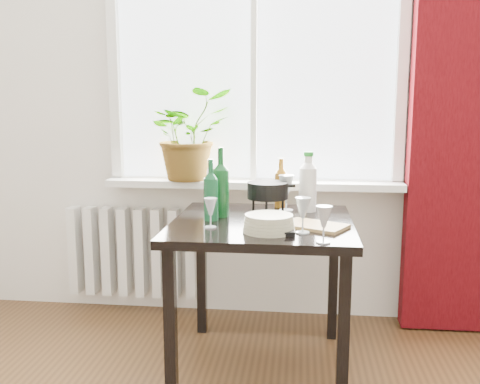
# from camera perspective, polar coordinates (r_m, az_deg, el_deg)

# --- Properties ---
(window) EXTENTS (1.72, 0.08, 1.62)m
(window) POSITION_cam_1_polar(r_m,az_deg,el_deg) (3.17, 1.54, 15.05)
(window) COLOR white
(window) RESTS_ON ground
(windowsill) EXTENTS (1.72, 0.20, 0.04)m
(windowsill) POSITION_cam_1_polar(r_m,az_deg,el_deg) (3.13, 1.37, 0.89)
(windowsill) COLOR white
(windowsill) RESTS_ON ground
(curtain) EXTENTS (0.50, 0.12, 2.56)m
(curtain) POSITION_cam_1_polar(r_m,az_deg,el_deg) (3.16, 22.26, 8.85)
(curtain) COLOR #3A0509
(curtain) RESTS_ON ground
(radiator) EXTENTS (0.80, 0.10, 0.55)m
(radiator) POSITION_cam_1_polar(r_m,az_deg,el_deg) (3.40, -11.39, -6.27)
(radiator) COLOR white
(radiator) RESTS_ON ground
(table) EXTENTS (0.85, 0.85, 0.74)m
(table) POSITION_cam_1_polar(r_m,az_deg,el_deg) (2.57, 2.37, -5.09)
(table) COLOR black
(table) RESTS_ON ground
(potted_plant) EXTENTS (0.63, 0.61, 0.53)m
(potted_plant) POSITION_cam_1_polar(r_m,az_deg,el_deg) (3.14, -5.44, 6.11)
(potted_plant) COLOR #366E1D
(potted_plant) RESTS_ON windowsill
(wine_bottle_left) EXTENTS (0.08, 0.08, 0.30)m
(wine_bottle_left) POSITION_cam_1_polar(r_m,az_deg,el_deg) (2.53, -3.13, 0.25)
(wine_bottle_left) COLOR #0C4321
(wine_bottle_left) RESTS_ON table
(wine_bottle_right) EXTENTS (0.10, 0.10, 0.35)m
(wine_bottle_right) POSITION_cam_1_polar(r_m,az_deg,el_deg) (2.62, -2.06, 1.12)
(wine_bottle_right) COLOR #0B3D16
(wine_bottle_right) RESTS_ON table
(bottle_amber) EXTENTS (0.08, 0.08, 0.27)m
(bottle_amber) POSITION_cam_1_polar(r_m,az_deg,el_deg) (2.86, 4.37, 1.05)
(bottle_amber) COLOR brown
(bottle_amber) RESTS_ON table
(cleaning_bottle) EXTENTS (0.11, 0.11, 0.32)m
(cleaning_bottle) POSITION_cam_1_polar(r_m,az_deg,el_deg) (2.76, 7.26, 1.18)
(cleaning_bottle) COLOR white
(cleaning_bottle) RESTS_ON table
(wineglass_front_right) EXTENTS (0.08, 0.08, 0.16)m
(wineglass_front_right) POSITION_cam_1_polar(r_m,az_deg,el_deg) (2.30, 6.72, -2.46)
(wineglass_front_right) COLOR #B6C0C4
(wineglass_front_right) RESTS_ON table
(wineglass_far_right) EXTENTS (0.08, 0.08, 0.15)m
(wineglass_far_right) POSITION_cam_1_polar(r_m,az_deg,el_deg) (2.16, 8.93, -3.40)
(wineglass_far_right) COLOR #B1B5BF
(wineglass_far_right) RESTS_ON table
(wineglass_back_center) EXTENTS (0.09, 0.09, 0.19)m
(wineglass_back_center) POSITION_cam_1_polar(r_m,az_deg,el_deg) (2.77, 4.95, -0.04)
(wineglass_back_center) COLOR white
(wineglass_back_center) RESTS_ON table
(wineglass_back_left) EXTENTS (0.09, 0.09, 0.18)m
(wineglass_back_left) POSITION_cam_1_polar(r_m,az_deg,el_deg) (2.81, -2.20, -0.00)
(wineglass_back_left) COLOR silver
(wineglass_back_left) RESTS_ON table
(wineglass_front_left) EXTENTS (0.07, 0.07, 0.14)m
(wineglass_front_left) POSITION_cam_1_polar(r_m,az_deg,el_deg) (2.39, -3.16, -2.23)
(wineglass_front_left) COLOR silver
(wineglass_front_left) RESTS_ON table
(plate_stack) EXTENTS (0.25, 0.25, 0.07)m
(plate_stack) POSITION_cam_1_polar(r_m,az_deg,el_deg) (2.33, 3.10, -3.37)
(plate_stack) COLOR beige
(plate_stack) RESTS_ON table
(fondue_pot) EXTENTS (0.24, 0.21, 0.16)m
(fondue_pot) POSITION_cam_1_polar(r_m,az_deg,el_deg) (2.70, 2.96, -0.62)
(fondue_pot) COLOR black
(fondue_pot) RESTS_ON table
(tv_remote) EXTENTS (0.08, 0.19, 0.02)m
(tv_remote) POSITION_cam_1_polar(r_m,az_deg,el_deg) (2.34, 4.94, -4.02)
(tv_remote) COLOR black
(tv_remote) RESTS_ON table
(cutting_board) EXTENTS (0.33, 0.29, 0.01)m
(cutting_board) POSITION_cam_1_polar(r_m,az_deg,el_deg) (2.44, 7.95, -3.57)
(cutting_board) COLOR tan
(cutting_board) RESTS_ON table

